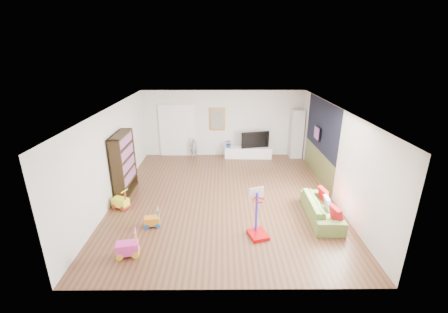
{
  "coord_description": "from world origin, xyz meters",
  "views": [
    {
      "loc": [
        -0.06,
        -8.18,
        4.3
      ],
      "look_at": [
        0.0,
        0.4,
        1.15
      ],
      "focal_mm": 24.0,
      "sensor_mm": 36.0,
      "label": 1
    }
  ],
  "objects_px": {
    "media_console": "(248,152)",
    "sofa": "(322,209)",
    "bookshelf": "(124,164)",
    "basketball_hoop": "(259,214)"
  },
  "relations": [
    {
      "from": "media_console",
      "to": "sofa",
      "type": "height_order",
      "value": "sofa"
    },
    {
      "from": "basketball_hoop",
      "to": "sofa",
      "type": "bearing_deg",
      "value": 7.8
    },
    {
      "from": "media_console",
      "to": "bookshelf",
      "type": "distance_m",
      "value": 5.2
    },
    {
      "from": "bookshelf",
      "to": "basketball_hoop",
      "type": "xyz_separation_m",
      "value": [
        3.83,
        -2.3,
        -0.35
      ]
    },
    {
      "from": "sofa",
      "to": "basketball_hoop",
      "type": "relative_size",
      "value": 1.51
    },
    {
      "from": "bookshelf",
      "to": "sofa",
      "type": "height_order",
      "value": "bookshelf"
    },
    {
      "from": "media_console",
      "to": "sofa",
      "type": "relative_size",
      "value": 1.03
    },
    {
      "from": "bookshelf",
      "to": "sofa",
      "type": "xyz_separation_m",
      "value": [
        5.6,
        -1.48,
        -0.69
      ]
    },
    {
      "from": "bookshelf",
      "to": "media_console",
      "type": "bearing_deg",
      "value": 38.44
    },
    {
      "from": "media_console",
      "to": "basketball_hoop",
      "type": "height_order",
      "value": "basketball_hoop"
    }
  ]
}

